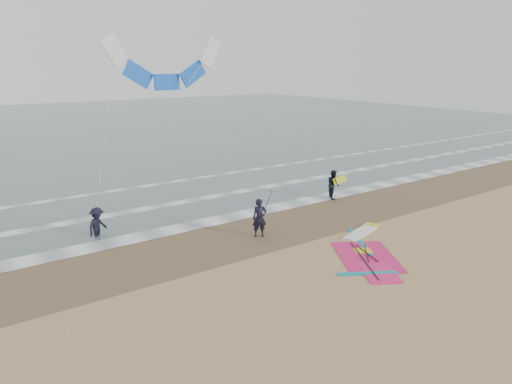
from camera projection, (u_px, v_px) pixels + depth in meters
ground at (369, 271)px, 17.04m from camera, size 120.00×120.00×0.00m
sea_water at (66, 128)px, 55.11m from camera, size 120.00×80.00×0.02m
wet_sand_band at (273, 226)px, 21.80m from camera, size 120.00×5.00×0.01m
foam_waterline at (225, 203)px, 25.32m from camera, size 120.00×9.15×0.02m
windsurf_rig at (366, 249)px, 18.98m from camera, size 5.30×5.02×0.13m
person_standing at (260, 218)px, 20.28m from camera, size 0.75×0.64×1.75m
person_walking at (333, 184)px, 26.10m from camera, size 0.91×1.00×1.67m
person_wading at (97, 219)px, 20.24m from camera, size 1.27×1.18×1.72m
held_pole at (265, 208)px, 20.33m from camera, size 0.17×0.86×1.82m
carried_kiteboard at (340, 180)px, 26.18m from camera, size 1.30×0.51×0.39m
surf_kite at (166, 67)px, 24.34m from camera, size 8.80×3.93×7.85m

